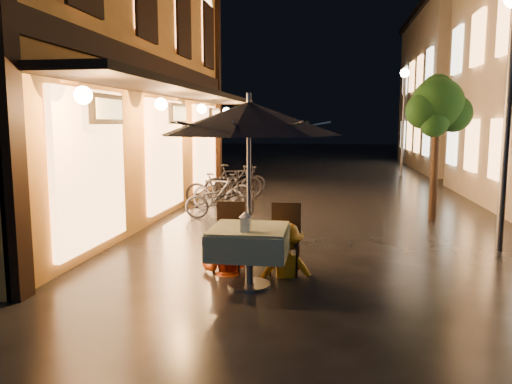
% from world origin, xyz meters
% --- Properties ---
extents(ground, '(90.00, 90.00, 0.00)m').
position_xyz_m(ground, '(0.00, 0.00, 0.00)').
color(ground, black).
rests_on(ground, ground).
extents(west_building, '(5.90, 11.40, 7.40)m').
position_xyz_m(west_building, '(-5.72, 4.00, 3.71)').
color(west_building, '#C4823A').
rests_on(west_building, ground).
extents(east_building_far, '(7.30, 10.30, 7.30)m').
position_xyz_m(east_building_far, '(7.49, 18.00, 3.66)').
color(east_building_far, '#BFB49A').
rests_on(east_building_far, ground).
extents(street_tree, '(1.43, 1.20, 3.15)m').
position_xyz_m(street_tree, '(2.41, 4.51, 2.42)').
color(street_tree, black).
rests_on(street_tree, ground).
extents(streetlamp_near, '(0.36, 0.36, 4.23)m').
position_xyz_m(streetlamp_near, '(3.00, 2.00, 2.92)').
color(streetlamp_near, '#59595E').
rests_on(streetlamp_near, ground).
extents(streetlamp_far, '(0.36, 0.36, 4.23)m').
position_xyz_m(streetlamp_far, '(3.00, 14.00, 2.92)').
color(streetlamp_far, '#59595E').
rests_on(streetlamp_far, ground).
extents(cafe_table, '(0.99, 0.99, 0.78)m').
position_xyz_m(cafe_table, '(-0.82, -0.51, 0.59)').
color(cafe_table, '#59595E').
rests_on(cafe_table, ground).
extents(patio_umbrella, '(2.30, 2.30, 2.46)m').
position_xyz_m(patio_umbrella, '(-0.82, -0.51, 2.15)').
color(patio_umbrella, '#59595E').
rests_on(patio_umbrella, ground).
extents(cafe_chair_left, '(0.42, 0.42, 0.97)m').
position_xyz_m(cafe_chair_left, '(-1.22, 0.23, 0.54)').
color(cafe_chair_left, black).
rests_on(cafe_chair_left, ground).
extents(cafe_chair_right, '(0.42, 0.42, 0.97)m').
position_xyz_m(cafe_chair_right, '(-0.42, 0.23, 0.54)').
color(cafe_chair_right, black).
rests_on(cafe_chair_right, ground).
extents(table_lantern, '(0.16, 0.16, 0.25)m').
position_xyz_m(table_lantern, '(-0.82, -0.78, 0.92)').
color(table_lantern, white).
rests_on(table_lantern, cafe_table).
extents(person_orange, '(0.71, 0.55, 1.45)m').
position_xyz_m(person_orange, '(-1.26, 0.07, 0.72)').
color(person_orange, '#C03A0A').
rests_on(person_orange, ground).
extents(person_yellow, '(1.03, 0.74, 1.43)m').
position_xyz_m(person_yellow, '(-0.41, 0.04, 0.71)').
color(person_yellow, orange).
rests_on(person_yellow, ground).
extents(bicycle_0, '(1.58, 0.71, 0.80)m').
position_xyz_m(bicycle_0, '(-2.22, 3.96, 0.40)').
color(bicycle_0, black).
rests_on(bicycle_0, ground).
extents(bicycle_1, '(1.58, 1.01, 0.92)m').
position_xyz_m(bicycle_1, '(-2.42, 4.74, 0.46)').
color(bicycle_1, black).
rests_on(bicycle_1, ground).
extents(bicycle_2, '(1.77, 0.65, 0.93)m').
position_xyz_m(bicycle_2, '(-2.56, 5.48, 0.46)').
color(bicycle_2, black).
rests_on(bicycle_2, ground).
extents(bicycle_3, '(1.70, 1.04, 0.99)m').
position_xyz_m(bicycle_3, '(-2.43, 6.66, 0.49)').
color(bicycle_3, black).
rests_on(bicycle_3, ground).
extents(bicycle_4, '(1.66, 1.12, 0.83)m').
position_xyz_m(bicycle_4, '(-2.49, 7.95, 0.41)').
color(bicycle_4, black).
rests_on(bicycle_4, ground).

